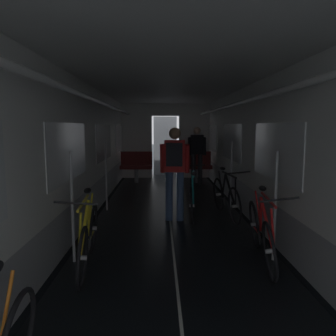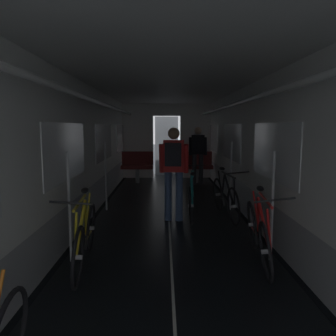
% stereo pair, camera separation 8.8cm
% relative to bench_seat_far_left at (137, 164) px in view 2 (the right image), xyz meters
% --- Properties ---
extents(train_car_shell, '(3.14, 12.34, 2.57)m').
position_rel_bench_seat_far_left_xyz_m(train_car_shell, '(0.90, -4.47, 1.13)').
color(train_car_shell, black).
rests_on(train_car_shell, ground).
extents(bench_seat_far_left, '(0.98, 0.51, 0.95)m').
position_rel_bench_seat_far_left_xyz_m(bench_seat_far_left, '(0.00, 0.00, 0.00)').
color(bench_seat_far_left, gray).
rests_on(bench_seat_far_left, ground).
extents(bench_seat_far_right, '(0.98, 0.51, 0.95)m').
position_rel_bench_seat_far_left_xyz_m(bench_seat_far_right, '(1.80, 0.00, 0.00)').
color(bench_seat_far_right, gray).
rests_on(bench_seat_far_right, ground).
extents(bicycle_yellow, '(0.44, 1.69, 0.95)m').
position_rel_bench_seat_far_left_xyz_m(bicycle_yellow, '(-0.14, -6.15, -0.18)').
color(bicycle_yellow, black).
rests_on(bicycle_yellow, ground).
extents(bicycle_black, '(0.44, 1.69, 0.95)m').
position_rel_bench_seat_far_left_xyz_m(bicycle_black, '(1.96, -3.94, -0.18)').
color(bicycle_black, black).
rests_on(bicycle_black, ground).
extents(bicycle_red, '(0.44, 1.69, 0.96)m').
position_rel_bench_seat_far_left_xyz_m(bicycle_red, '(2.00, -6.02, -0.19)').
color(bicycle_red, black).
rests_on(bicycle_red, ground).
extents(person_cyclist_aisle, '(0.55, 0.40, 1.69)m').
position_rel_bench_seat_far_left_xyz_m(person_cyclist_aisle, '(0.98, -4.17, 0.45)').
color(person_cyclist_aisle, '#384C75').
rests_on(person_cyclist_aisle, ground).
extents(bicycle_teal_in_aisle, '(0.44, 1.69, 0.94)m').
position_rel_bench_seat_far_left_xyz_m(bicycle_teal_in_aisle, '(1.33, -3.90, -0.18)').
color(bicycle_teal_in_aisle, black).
rests_on(bicycle_teal_in_aisle, ground).
extents(person_standing_near_bench, '(0.53, 0.23, 1.69)m').
position_rel_bench_seat_far_left_xyz_m(person_standing_near_bench, '(1.80, -0.38, 0.41)').
color(person_standing_near_bench, '#2D2D33').
rests_on(person_standing_near_bench, ground).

